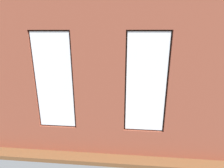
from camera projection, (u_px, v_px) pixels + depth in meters
name	position (u px, v px, depth m)	size (l,w,h in m)	color
ground_plane	(112.00, 106.00, 6.76)	(6.46, 6.24, 0.10)	brown
brick_wall_with_windows	(99.00, 83.00, 3.65)	(5.86, 0.30, 3.39)	brown
white_wall_right	(32.00, 61.00, 6.31)	(0.10, 5.24, 3.39)	white
couch_by_window	(89.00, 124.00, 4.69)	(1.92, 0.87, 0.80)	black
couch_left	(171.00, 98.00, 6.52)	(0.98, 1.83, 0.80)	black
coffee_table	(117.00, 93.00, 6.83)	(1.36, 0.80, 0.44)	tan
cup_ceramic	(113.00, 90.00, 6.91)	(0.08, 0.08, 0.10)	silver
candle_jar	(126.00, 90.00, 6.91)	(0.08, 0.08, 0.09)	#B7333D
table_plant_small	(106.00, 90.00, 6.71)	(0.13, 0.13, 0.21)	beige
remote_silver	(119.00, 93.00, 6.69)	(0.05, 0.17, 0.02)	#B2B2B7
remote_black	(117.00, 92.00, 6.81)	(0.05, 0.17, 0.02)	black
media_console	(45.00, 98.00, 6.78)	(0.91, 0.42, 0.48)	black
tv_flatscreen	(43.00, 83.00, 6.60)	(1.12, 0.20, 0.75)	black
potted_plant_foreground_right	(70.00, 70.00, 8.66)	(1.10, 1.12, 1.45)	gray
potted_plant_corner_far_left	(201.00, 119.00, 4.26)	(0.81, 0.78, 1.19)	#47423D
potted_plant_corner_near_left	(165.00, 79.00, 8.41)	(0.56, 0.56, 0.78)	brown
potted_plant_near_tv	(47.00, 95.00, 5.72)	(0.80, 0.77, 1.20)	#9E5638
potted_plant_by_left_couch	(155.00, 87.00, 7.83)	(0.29, 0.29, 0.53)	brown
potted_plant_mid_room_small	(134.00, 88.00, 7.51)	(0.32, 0.32, 0.58)	brown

